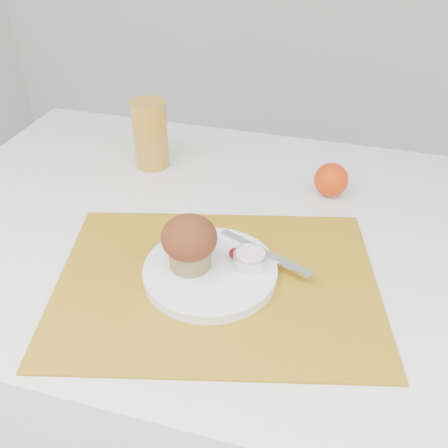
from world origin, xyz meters
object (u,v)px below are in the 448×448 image
(table, at_px, (228,361))
(muffin, at_px, (189,242))
(orange, at_px, (331,180))
(juice_glass, at_px, (150,134))
(plate, at_px, (210,271))

(table, height_order, muffin, muffin)
(table, distance_m, orange, 0.47)
(table, xyz_separation_m, juice_glass, (-0.22, 0.18, 0.45))
(juice_glass, bearing_deg, table, -39.20)
(orange, bearing_deg, plate, -117.26)
(plate, height_order, juice_glass, juice_glass)
(orange, xyz_separation_m, muffin, (-0.19, -0.30, 0.03))
(plate, distance_m, juice_glass, 0.40)
(table, relative_size, orange, 18.01)
(orange, relative_size, juice_glass, 0.46)
(table, bearing_deg, orange, 45.26)
(table, bearing_deg, muffin, -99.84)
(table, height_order, juice_glass, juice_glass)
(table, xyz_separation_m, plate, (0.01, -0.14, 0.39))
(plate, relative_size, muffin, 2.41)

